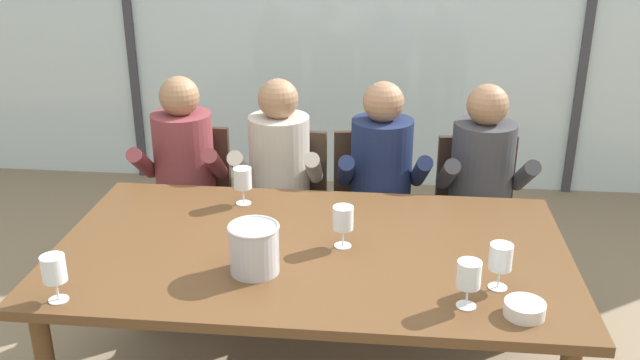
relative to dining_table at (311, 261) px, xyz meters
name	(u,v)px	position (x,y,z in m)	size (l,w,h in m)	color
ground	(332,282)	(0.00, 1.00, -0.68)	(14.00, 14.00, 0.00)	#847056
window_glass_panel	(352,12)	(0.00, 2.55, 0.62)	(7.27, 0.03, 2.60)	silver
window_mullion_left	(128,8)	(-1.63, 2.53, 0.62)	(0.06, 0.06, 2.60)	#38383D
window_mullion_right	(590,16)	(1.63, 2.53, 0.62)	(0.06, 0.06, 2.60)	#38383D
hillside_vineyard	(370,6)	(0.00, 6.39, 0.11)	(13.27, 2.40, 1.59)	#477A38
dining_table	(311,261)	(0.00, 0.00, 0.00)	(2.07, 1.17, 0.75)	brown
chair_near_curtain	(190,195)	(-0.80, 0.98, -0.16)	(0.46, 0.46, 0.88)	#332319
chair_left_of_center	(285,200)	(-0.26, 0.98, -0.16)	(0.48, 0.48, 0.88)	#332319
chair_center	(373,201)	(0.22, 1.01, -0.16)	(0.50, 0.50, 0.88)	#332319
chair_right_of_center	(477,208)	(0.78, 0.97, -0.16)	(0.49, 0.49, 0.88)	#332319
person_maroon_top	(182,175)	(-0.79, 0.86, 0.01)	(0.48, 0.63, 1.20)	brown
person_beige_jumper	(278,179)	(-0.27, 0.86, 0.01)	(0.47, 0.62, 1.20)	#B7AD9E
person_navy_polo	(382,183)	(0.27, 0.86, 0.01)	(0.49, 0.63, 1.20)	#192347
person_charcoal_jacket	(483,187)	(0.78, 0.86, 0.01)	(0.48, 0.62, 1.20)	#38383D
ice_bucket_primary	(254,248)	(-0.19, -0.22, 0.17)	(0.19, 0.19, 0.19)	#B7B7BC
tasting_bowl	(525,309)	(0.77, -0.42, 0.09)	(0.14, 0.14, 0.05)	silver
wine_glass_by_left_taster	(54,271)	(-0.84, -0.49, 0.18)	(0.08, 0.08, 0.17)	silver
wine_glass_near_bucket	(469,276)	(0.58, -0.39, 0.18)	(0.08, 0.08, 0.17)	silver
wine_glass_center_pour	(343,220)	(0.13, 0.02, 0.18)	(0.08, 0.08, 0.17)	silver
wine_glass_by_right_taster	(243,180)	(-0.36, 0.39, 0.18)	(0.08, 0.08, 0.17)	silver
wine_glass_spare_empty	(501,259)	(0.71, -0.25, 0.18)	(0.08, 0.08, 0.17)	silver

